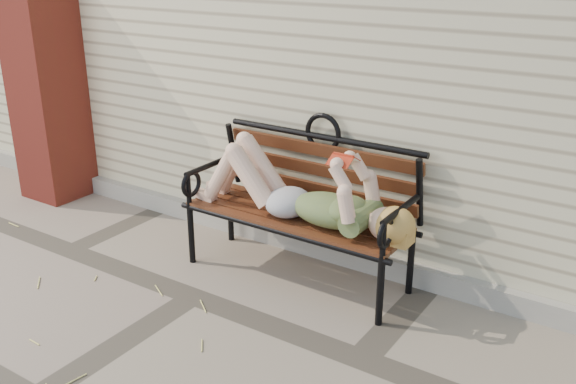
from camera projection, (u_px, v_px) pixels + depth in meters
The scene contains 6 objects.
ground at pixel (194, 297), 4.26m from camera, with size 80.00×80.00×0.00m, color #7B6F5E.
house_wall at pixel (397, 22), 6.05m from camera, with size 8.00×4.00×3.00m, color beige.
foundation_strip at pixel (276, 235), 4.98m from camera, with size 8.00×0.10×0.15m, color #9D9A8E.
brick_pillar at pixel (47, 88), 5.66m from camera, with size 0.50×0.50×2.00m, color maroon.
garden_bench at pixel (304, 189), 4.37m from camera, with size 1.71×0.68×1.11m.
reading_woman at pixel (295, 191), 4.25m from camera, with size 1.62×0.37×0.51m.
Camera 1 is at (2.58, -2.76, 2.18)m, focal length 40.00 mm.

